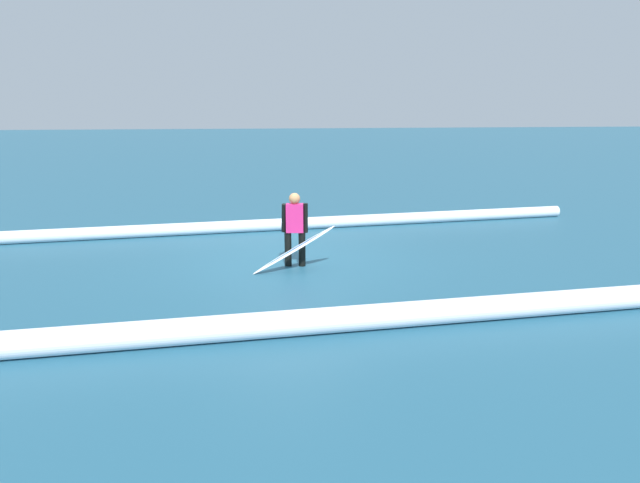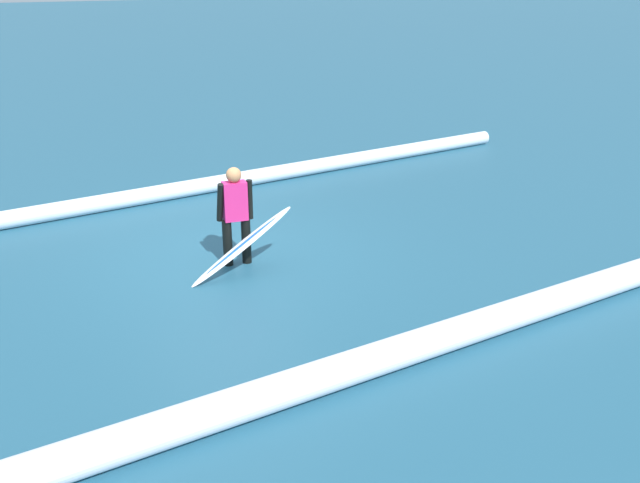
% 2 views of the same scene
% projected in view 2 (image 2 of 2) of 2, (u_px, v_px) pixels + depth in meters
% --- Properties ---
extents(ground_plane, '(192.58, 192.58, 0.00)m').
position_uv_depth(ground_plane, '(224.00, 255.00, 10.44)').
color(ground_plane, '#235770').
extents(surfer, '(0.51, 0.28, 1.48)m').
position_uv_depth(surfer, '(235.00, 211.00, 9.81)').
color(surfer, black).
rests_on(surfer, ground_plane).
extents(surfboard, '(1.67, 0.38, 0.88)m').
position_uv_depth(surfboard, '(242.00, 246.00, 9.64)').
color(surfboard, white).
rests_on(surfboard, ground_plane).
extents(wave_crest_foreground, '(20.96, 1.33, 0.31)m').
position_uv_depth(wave_crest_foreground, '(51.00, 212.00, 11.81)').
color(wave_crest_foreground, white).
rests_on(wave_crest_foreground, ground_plane).
extents(wave_crest_midground, '(23.35, 0.63, 0.36)m').
position_uv_depth(wave_crest_midground, '(272.00, 394.00, 6.69)').
color(wave_crest_midground, white).
rests_on(wave_crest_midground, ground_plane).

